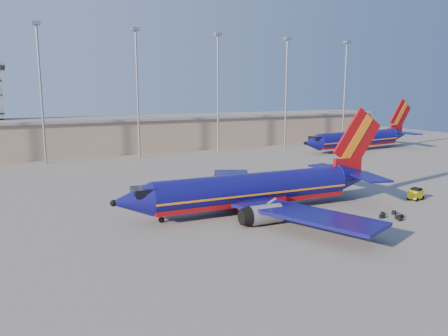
{
  "coord_description": "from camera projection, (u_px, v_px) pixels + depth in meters",
  "views": [
    {
      "loc": [
        -31.98,
        -51.13,
        15.3
      ],
      "look_at": [
        -3.9,
        4.96,
        4.0
      ],
      "focal_mm": 35.0,
      "sensor_mm": 36.0,
      "label": 1
    }
  ],
  "objects": [
    {
      "name": "baggage_tug",
      "position": [
        416.0,
        194.0,
        61.3
      ],
      "size": [
        2.6,
        1.91,
        1.68
      ],
      "rotation": [
        0.0,
        0.0,
        0.23
      ],
      "color": "yellow",
      "rests_on": "ground"
    },
    {
      "name": "terminal_building",
      "position": [
        182.0,
        131.0,
        116.48
      ],
      "size": [
        122.0,
        16.0,
        8.5
      ],
      "color": "gray",
      "rests_on": "ground"
    },
    {
      "name": "aircraft_second",
      "position": [
        360.0,
        139.0,
        111.22
      ],
      "size": [
        38.1,
        14.8,
        12.9
      ],
      "rotation": [
        0.0,
        0.0,
        0.08
      ],
      "color": "#0F0D65",
      "rests_on": "ground"
    },
    {
      "name": "ground",
      "position": [
        264.0,
        199.0,
        61.8
      ],
      "size": [
        220.0,
        220.0,
        0.0
      ],
      "primitive_type": "plane",
      "color": "slate",
      "rests_on": "ground"
    },
    {
      "name": "light_mast_row",
      "position": [
        179.0,
        80.0,
        101.37
      ],
      "size": [
        101.6,
        1.6,
        28.65
      ],
      "color": "gray",
      "rests_on": "ground"
    },
    {
      "name": "luggage_pile",
      "position": [
        393.0,
        216.0,
        52.76
      ],
      "size": [
        3.13,
        3.2,
        0.48
      ],
      "color": "black",
      "rests_on": "ground"
    },
    {
      "name": "aircraft_main",
      "position": [
        258.0,
        190.0,
        55.54
      ],
      "size": [
        38.02,
        36.55,
        12.87
      ],
      "rotation": [
        0.0,
        0.0,
        -0.04
      ],
      "color": "#0F0D65",
      "rests_on": "ground"
    }
  ]
}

